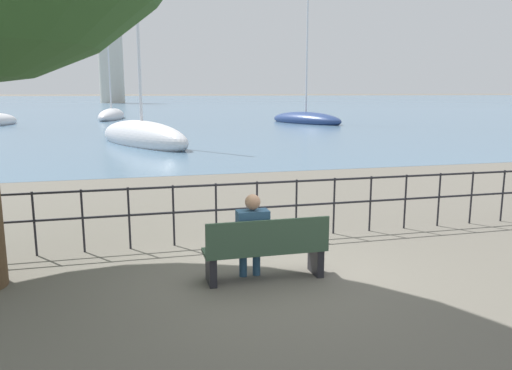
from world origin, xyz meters
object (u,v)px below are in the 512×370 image
(park_bench, at_px, (266,250))
(harbor_lighthouse, at_px, (110,54))
(sailboat_1, at_px, (306,119))
(sailboat_0, at_px, (112,116))
(seated_person_left, at_px, (252,233))
(sailboat_3, at_px, (142,137))

(park_bench, relative_size, harbor_lighthouse, 0.07)
(sailboat_1, bearing_deg, sailboat_0, 124.31)
(park_bench, distance_m, seated_person_left, 0.31)
(seated_person_left, xyz_separation_m, sailboat_0, (-3.08, 43.23, -0.35))
(seated_person_left, distance_m, sailboat_0, 43.34)
(sailboat_1, bearing_deg, seated_person_left, -133.96)
(seated_person_left, height_order, harbor_lighthouse, harbor_lighthouse)
(park_bench, xyz_separation_m, sailboat_1, (12.58, 33.07, -0.11))
(seated_person_left, distance_m, sailboat_3, 18.82)
(sailboat_1, bearing_deg, park_bench, -133.65)
(sailboat_0, xyz_separation_m, sailboat_1, (15.84, -10.24, -0.01))
(seated_person_left, relative_size, sailboat_0, 0.13)
(harbor_lighthouse, bearing_deg, sailboat_1, -77.83)
(park_bench, distance_m, sailboat_3, 18.90)
(sailboat_0, bearing_deg, park_bench, -77.24)
(seated_person_left, bearing_deg, sailboat_1, 68.86)
(sailboat_1, xyz_separation_m, sailboat_3, (-13.71, -14.20, 0.06))
(seated_person_left, bearing_deg, park_bench, -22.84)
(sailboat_0, bearing_deg, harbor_lighthouse, 99.81)
(seated_person_left, bearing_deg, harbor_lighthouse, 92.39)
(park_bench, height_order, sailboat_1, sailboat_1)
(sailboat_0, distance_m, harbor_lighthouse, 71.80)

